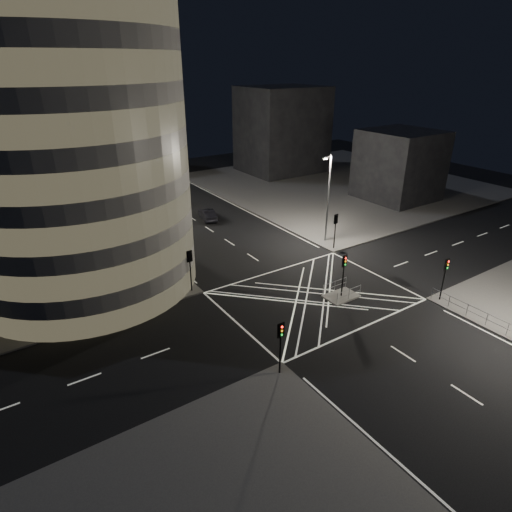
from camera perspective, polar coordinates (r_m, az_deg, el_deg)
ground at (r=39.16m, az=7.64°, el=-5.32°), size 120.00×120.00×0.00m
sidewalk_far_right at (r=76.04m, az=11.10°, el=9.53°), size 42.00×42.00×0.15m
central_island at (r=39.40m, az=11.28°, el=-5.28°), size 3.00×2.00×0.15m
building_right_far at (r=82.26m, az=3.46°, el=16.46°), size 14.00×12.00×15.00m
building_right_near at (r=68.48m, az=18.54°, el=11.44°), size 10.00×10.00×10.00m
building_far_end at (r=85.87m, az=-21.47°, el=16.14°), size 18.00×8.00×18.00m
tree_a at (r=39.09m, az=-12.63°, el=2.30°), size 4.21×4.21×7.23m
tree_b at (r=44.50m, az=-15.50°, el=4.45°), size 4.14×4.14×6.96m
tree_c at (r=50.08m, az=-17.73°, el=5.98°), size 3.88×3.88×6.44m
tree_d at (r=55.45m, az=-19.69°, el=8.32°), size 4.27×4.27×7.45m
tree_e at (r=61.23m, az=-21.14°, el=9.15°), size 4.49×4.49×7.14m
traffic_signal_fl at (r=38.61m, az=-8.81°, el=-0.96°), size 0.55×0.22×4.00m
traffic_signal_nl at (r=28.42m, az=3.29°, el=-10.95°), size 0.55×0.22×4.00m
traffic_signal_fr at (r=47.91m, az=10.56°, el=4.10°), size 0.55×0.22×4.00m
traffic_signal_nr at (r=40.16m, az=23.92°, el=-1.89°), size 0.55×0.22×4.00m
traffic_signal_island at (r=38.09m, az=11.63°, el=-1.58°), size 0.55×0.22×4.00m
street_lamp_left_near at (r=41.86m, az=-12.90°, el=4.66°), size 1.25×0.25×10.00m
street_lamp_left_far at (r=58.41m, az=-19.53°, el=9.55°), size 1.25×0.25×10.00m
street_lamp_right_far at (r=49.00m, az=9.57°, el=7.89°), size 1.25×0.25×10.00m
railing_near_right at (r=38.63m, az=29.45°, el=-7.92°), size 0.06×11.70×1.10m
railing_island_south at (r=38.56m, az=12.29°, el=-5.02°), size 2.80×0.06×1.10m
railing_island_north at (r=39.65m, az=10.46°, el=-3.97°), size 2.80×0.06×1.10m
sedan at (r=57.37m, az=-6.49°, el=5.52°), size 2.36×4.60×1.44m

